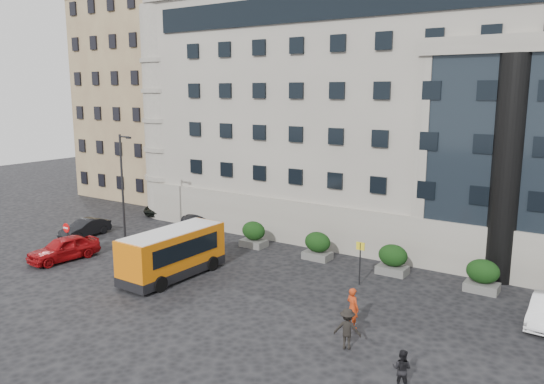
{
  "coord_description": "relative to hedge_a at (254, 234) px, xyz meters",
  "views": [
    {
      "loc": [
        17.4,
        -21.88,
        10.95
      ],
      "look_at": [
        0.06,
        4.1,
        5.0
      ],
      "focal_mm": 35.0,
      "sensor_mm": 36.0,
      "label": 1
    }
  ],
  "objects": [
    {
      "name": "pedestrian_c",
      "position": [
        12.28,
        -10.19,
        -0.02
      ],
      "size": [
        1.32,
        1.01,
        1.81
      ],
      "primitive_type": "imported",
      "rotation": [
        0.0,
        0.0,
        3.47
      ],
      "color": "black",
      "rests_on": "ground"
    },
    {
      "name": "no_entry_sign",
      "position": [
        -9.0,
        -8.84,
        0.72
      ],
      "size": [
        0.64,
        0.16,
        2.32
      ],
      "color": "#262628",
      "rests_on": "ground"
    },
    {
      "name": "parked_car_d",
      "position": [
        -12.72,
        4.12,
        -0.26
      ],
      "size": [
        2.91,
        5.1,
        1.34
      ],
      "primitive_type": "imported",
      "rotation": [
        0.0,
        0.0,
        0.15
      ],
      "color": "black",
      "rests_on": "ground"
    },
    {
      "name": "apartment_far",
      "position": [
        -23.0,
        30.2,
        10.07
      ],
      "size": [
        13.0,
        13.0,
        22.0
      ],
      "primitive_type": "cube",
      "color": "brown",
      "rests_on": "ground"
    },
    {
      "name": "minibus",
      "position": [
        -0.34,
        -7.77,
        0.65
      ],
      "size": [
        2.7,
        6.89,
        2.86
      ],
      "rotation": [
        0.0,
        0.0,
        -0.02
      ],
      "color": "#D4670A",
      "rests_on": "ground"
    },
    {
      "name": "hedge_c",
      "position": [
        10.4,
        0.0,
        0.0
      ],
      "size": [
        1.8,
        1.26,
        1.84
      ],
      "color": "#535351",
      "rests_on": "ground"
    },
    {
      "name": "entrance_column",
      "position": [
        16.0,
        2.5,
        5.57
      ],
      "size": [
        1.8,
        1.8,
        13.0
      ],
      "primitive_type": "cylinder",
      "color": "black",
      "rests_on": "ground"
    },
    {
      "name": "hedge_d",
      "position": [
        15.6,
        0.0,
        0.0
      ],
      "size": [
        1.8,
        1.26,
        1.84
      ],
      "color": "#535351",
      "rests_on": "ground"
    },
    {
      "name": "pedestrian_b",
      "position": [
        15.34,
        -11.89,
        -0.16
      ],
      "size": [
        0.78,
        0.62,
        1.54
      ],
      "primitive_type": "imported",
      "rotation": [
        0.0,
        0.0,
        3.2
      ],
      "color": "black",
      "rests_on": "ground"
    },
    {
      "name": "ground",
      "position": [
        4.0,
        -7.8,
        -0.93
      ],
      "size": [
        120.0,
        120.0,
        0.0
      ],
      "primitive_type": "plane",
      "color": "black",
      "rests_on": "ground"
    },
    {
      "name": "red_truck",
      "position": [
        -7.97,
        6.66,
        0.63
      ],
      "size": [
        2.93,
        5.77,
        3.04
      ],
      "rotation": [
        0.0,
        0.0,
        -0.06
      ],
      "color": "maroon",
      "rests_on": "ground"
    },
    {
      "name": "hedge_a",
      "position": [
        0.0,
        0.0,
        0.0
      ],
      "size": [
        1.8,
        1.26,
        1.84
      ],
      "color": "#535351",
      "rests_on": "ground"
    },
    {
      "name": "pedestrian_a",
      "position": [
        11.59,
        -8.18,
        0.05
      ],
      "size": [
        0.83,
        0.69,
        1.96
      ],
      "primitive_type": "imported",
      "rotation": [
        0.0,
        0.0,
        2.77
      ],
      "color": "#AB3111",
      "rests_on": "ground"
    },
    {
      "name": "parked_car_b",
      "position": [
        -12.3,
        -4.97,
        -0.26
      ],
      "size": [
        1.63,
        4.12,
        1.33
      ],
      "primitive_type": "imported",
      "rotation": [
        0.0,
        0.0,
        0.06
      ],
      "color": "black",
      "rests_on": "ground"
    },
    {
      "name": "civic_building",
      "position": [
        10.0,
        14.2,
        8.07
      ],
      "size": [
        44.0,
        24.0,
        18.0
      ],
      "primitive_type": "cube",
      "color": "gray",
      "rests_on": "ground"
    },
    {
      "name": "bus_stop_sign",
      "position": [
        9.5,
        -2.8,
        0.8
      ],
      "size": [
        0.5,
        0.08,
        2.52
      ],
      "color": "#262628",
      "rests_on": "ground"
    },
    {
      "name": "apartment_near",
      "position": [
        -20.0,
        12.2,
        9.07
      ],
      "size": [
        14.0,
        14.0,
        20.0
      ],
      "primitive_type": "cube",
      "color": "#866C4E",
      "rests_on": "ground"
    },
    {
      "name": "parked_car_a",
      "position": [
        -8.61,
        -9.43,
        -0.14
      ],
      "size": [
        2.4,
        4.82,
        1.58
      ],
      "primitive_type": "imported",
      "rotation": [
        0.0,
        0.0,
        -0.12
      ],
      "color": "#9B0B0E",
      "rests_on": "ground"
    },
    {
      "name": "parked_car_c",
      "position": [
        -7.5,
        3.5,
        -0.14
      ],
      "size": [
        2.98,
        5.69,
        1.57
      ],
      "primitive_type": "imported",
      "rotation": [
        0.0,
        0.0,
        0.15
      ],
      "color": "black",
      "rests_on": "ground"
    },
    {
      "name": "hedge_b",
      "position": [
        5.2,
        0.0,
        0.0
      ],
      "size": [
        1.8,
        1.26,
        1.84
      ],
      "color": "#535351",
      "rests_on": "ground"
    },
    {
      "name": "street_lamp",
      "position": [
        -7.94,
        -4.8,
        3.44
      ],
      "size": [
        1.16,
        0.18,
        8.0
      ],
      "color": "#262628",
      "rests_on": "ground"
    }
  ]
}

